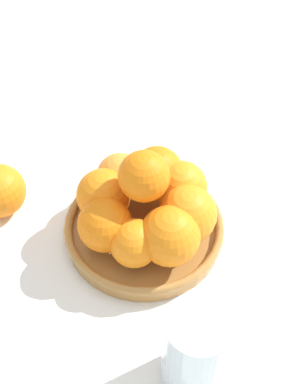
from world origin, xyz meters
TOP-DOWN VIEW (x-y plane):
  - ground_plane at (0.00, 0.00)m, footprint 4.00×4.00m
  - fruit_bowl at (0.00, 0.00)m, footprint 0.23×0.23m
  - orange_pile at (0.00, 0.00)m, footprint 0.20×0.20m
  - drinking_glass at (0.12, -0.18)m, footprint 0.07×0.07m

SIDE VIEW (x-z plane):
  - ground_plane at x=0.00m, z-range 0.00..0.00m
  - fruit_bowl at x=0.00m, z-range 0.00..0.03m
  - drinking_glass at x=0.12m, z-range 0.00..0.13m
  - orange_pile at x=0.00m, z-range 0.01..0.14m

